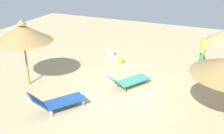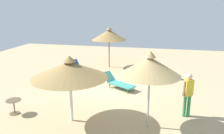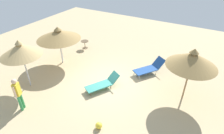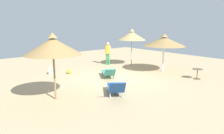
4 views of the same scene
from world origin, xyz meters
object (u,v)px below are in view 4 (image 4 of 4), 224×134
at_px(lounge_chair_back, 108,73).
at_px(beach_ball, 69,71).
at_px(parasol_umbrella_far_left, 132,36).
at_px(person_standing_center, 108,52).
at_px(parasol_umbrella_far_right, 164,41).
at_px(lounge_chair_near_right, 116,87).
at_px(side_table_round, 197,72).
at_px(handbag, 51,71).
at_px(parasol_umbrella_edge, 53,46).

xyz_separation_m(lounge_chair_back, beach_ball, (-2.41, -1.28, -0.17)).
distance_m(parasol_umbrella_far_left, person_standing_center, 2.22).
xyz_separation_m(parasol_umbrella_far_right, lounge_chair_near_right, (1.69, -5.56, -1.64)).
bearing_deg(side_table_round, lounge_chair_back, -132.23).
bearing_deg(parasol_umbrella_far_left, handbag, -102.39).
relative_size(parasol_umbrella_far_left, lounge_chair_near_right, 1.41).
bearing_deg(parasol_umbrella_edge, beach_ball, 144.61).
xyz_separation_m(side_table_round, beach_ball, (-5.88, -5.11, -0.26)).
bearing_deg(parasol_umbrella_edge, lounge_chair_near_right, 60.88).
distance_m(lounge_chair_near_right, handbag, 5.84).
bearing_deg(parasol_umbrella_edge, parasol_umbrella_far_left, 112.85).
height_order(parasol_umbrella_far_left, parasol_umbrella_edge, parasol_umbrella_edge).
distance_m(parasol_umbrella_far_right, parasol_umbrella_edge, 7.86).
bearing_deg(lounge_chair_near_right, parasol_umbrella_far_left, 129.91).
height_order(person_standing_center, beach_ball, person_standing_center).
bearing_deg(lounge_chair_back, parasol_umbrella_far_left, 116.34).
relative_size(side_table_round, beach_ball, 2.02).
bearing_deg(lounge_chair_near_right, lounge_chair_back, 147.66).
bearing_deg(beach_ball, side_table_round, 40.95).
xyz_separation_m(parasol_umbrella_edge, beach_ball, (-3.82, 2.71, -2.12)).
bearing_deg(parasol_umbrella_far_right, side_table_round, -0.74).
bearing_deg(handbag, side_table_round, 42.45).
bearing_deg(side_table_round, parasol_umbrella_edge, -104.81).
height_order(person_standing_center, handbag, person_standing_center).
relative_size(parasol_umbrella_far_right, handbag, 5.24).
relative_size(parasol_umbrella_edge, lounge_chair_near_right, 1.43).
xyz_separation_m(parasol_umbrella_far_right, parasol_umbrella_far_left, (-2.83, -0.16, 0.25)).
relative_size(parasol_umbrella_far_left, beach_ball, 9.47).
distance_m(parasol_umbrella_far_left, side_table_round, 5.62).
relative_size(handbag, beach_ball, 1.78).
distance_m(person_standing_center, side_table_round, 6.88).
bearing_deg(handbag, parasol_umbrella_edge, -21.36).
height_order(handbag, beach_ball, handbag).
distance_m(lounge_chair_back, side_table_round, 5.17).
xyz_separation_m(parasol_umbrella_far_right, handbag, (-4.13, -6.07, -1.83)).
height_order(parasol_umbrella_edge, lounge_chair_back, parasol_umbrella_edge).
relative_size(parasol_umbrella_far_left, lounge_chair_back, 1.43).
distance_m(lounge_chair_near_right, person_standing_center, 7.32).
relative_size(parasol_umbrella_far_right, lounge_chair_back, 1.41).
bearing_deg(parasol_umbrella_far_left, parasol_umbrella_far_right, 3.26).
bearing_deg(beach_ball, parasol_umbrella_far_right, 56.47).
bearing_deg(parasol_umbrella_far_right, parasol_umbrella_edge, -86.99).
bearing_deg(handbag, beach_ball, 52.37).
bearing_deg(beach_ball, parasol_umbrella_far_left, 83.39).
bearing_deg(lounge_chair_near_right, beach_ball, 175.26).
xyz_separation_m(parasol_umbrella_edge, lounge_chair_near_right, (1.28, 2.29, -1.89)).
bearing_deg(handbag, parasol_umbrella_far_left, 77.61).
relative_size(parasol_umbrella_far_left, person_standing_center, 1.59).
bearing_deg(parasol_umbrella_edge, lounge_chair_back, 109.44).
bearing_deg(parasol_umbrella_far_left, person_standing_center, -140.61).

